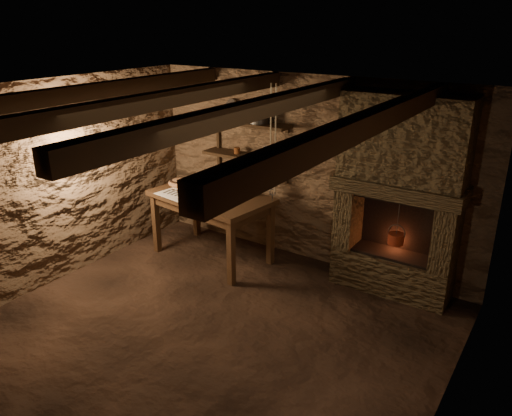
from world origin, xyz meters
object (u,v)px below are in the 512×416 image
Objects in this scene: work_table at (212,224)px; iron_stockpot at (259,115)px; wooden_bowl at (180,183)px; stoneware_jug at (248,180)px; red_pot at (396,238)px.

work_table is 6.17× the size of iron_stockpot.
wooden_bowl is 1.21× the size of iron_stockpot.
iron_stockpot is (0.39, 0.55, 1.39)m from work_table.
wooden_bowl is (-1.00, -0.17, -0.17)m from stoneware_jug.
iron_stockpot is (-0.04, 0.30, 0.77)m from stoneware_jug.
work_table is 3.36× the size of stoneware_jug.
work_table is at bearing -169.56° from red_pot.
red_pot is at bearing 17.99° from work_table.
work_table is 2.36m from red_pot.
stoneware_jug is at bearing 9.87° from wooden_bowl.
iron_stockpot reaches higher than work_table.
stoneware_jug is at bearing 37.84° from work_table.
stoneware_jug is 0.92× the size of red_pot.
iron_stockpot reaches higher than wooden_bowl.
stoneware_jug is 0.83m from iron_stockpot.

